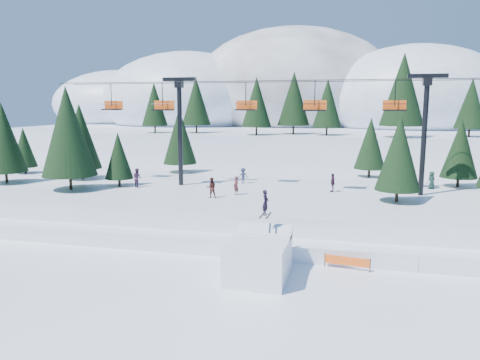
% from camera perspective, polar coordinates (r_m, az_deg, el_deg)
% --- Properties ---
extents(ground, '(160.00, 160.00, 0.00)m').
position_cam_1_polar(ground, '(27.32, -2.76, -12.83)').
color(ground, white).
rests_on(ground, ground).
extents(mid_shelf, '(70.00, 22.00, 2.50)m').
position_cam_1_polar(mid_shelf, '(43.82, 3.91, -2.68)').
color(mid_shelf, white).
rests_on(mid_shelf, ground).
extents(berm, '(70.00, 6.00, 1.10)m').
position_cam_1_polar(berm, '(34.46, 1.03, -7.15)').
color(berm, white).
rests_on(berm, ground).
extents(mountain_ridge, '(119.00, 60.45, 26.46)m').
position_cam_1_polar(mountain_ridge, '(98.40, 6.61, 8.76)').
color(mountain_ridge, white).
rests_on(mountain_ridge, ground).
extents(jump_kicker, '(3.44, 4.69, 5.09)m').
position_cam_1_polar(jump_kicker, '(28.11, 2.32, -9.43)').
color(jump_kicker, white).
rests_on(jump_kicker, ground).
extents(chairlift, '(46.00, 3.21, 10.28)m').
position_cam_1_polar(chairlift, '(42.71, 6.14, 7.90)').
color(chairlift, black).
rests_on(chairlift, mid_shelf).
extents(conifer_stand, '(61.72, 18.66, 9.43)m').
position_cam_1_polar(conifer_stand, '(42.76, 7.08, 4.72)').
color(conifer_stand, black).
rests_on(conifer_stand, mid_shelf).
extents(distant_skiers, '(27.99, 9.59, 1.80)m').
position_cam_1_polar(distant_skiers, '(43.31, 1.94, 0.00)').
color(distant_skiers, '#542326').
rests_on(distant_skiers, mid_shelf).
extents(banner_near, '(2.83, 0.43, 0.90)m').
position_cam_1_polar(banner_near, '(30.44, 12.93, -9.63)').
color(banner_near, black).
rests_on(banner_near, ground).
extents(banner_far, '(2.85, 0.35, 0.90)m').
position_cam_1_polar(banner_far, '(31.12, 18.35, -9.46)').
color(banner_far, black).
rests_on(banner_far, ground).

